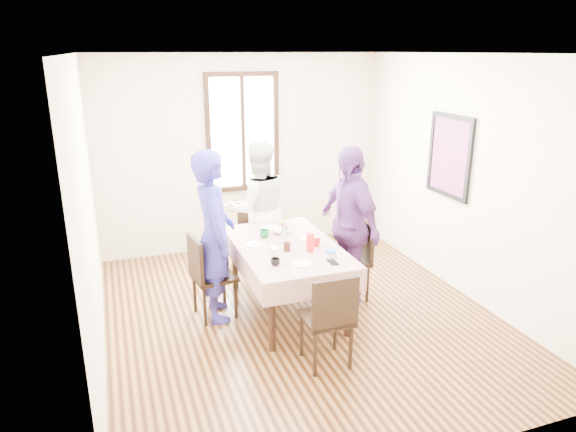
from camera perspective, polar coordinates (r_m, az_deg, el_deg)
The scene contains 31 objects.
ground at distance 5.70m, azimuth 1.26°, elevation -10.78°, with size 4.50×4.50×0.00m, color black.
back_wall at distance 7.29m, azimuth -5.00°, elevation 6.83°, with size 4.00×4.00×0.00m, color beige.
right_wall at distance 6.18m, azimuth 19.01°, elevation 3.93°, with size 4.50×4.50×0.00m, color beige.
window_frame at distance 7.22m, azimuth -5.02°, elevation 9.14°, with size 1.02×0.06×1.62m, color black.
window_pane at distance 7.23m, azimuth -5.04°, elevation 9.15°, with size 0.90×0.02×1.50m, color white.
art_poster at distance 6.36m, azimuth 17.39°, elevation 6.31°, with size 0.04×0.76×0.96m, color red.
dining_table at distance 5.63m, azimuth -0.17°, elevation -6.89°, with size 0.91×1.55×0.75m, color black.
tablecloth at distance 5.48m, azimuth -0.18°, elevation -3.27°, with size 1.03×1.67×0.01m, color #570C08.
chair_left at distance 5.55m, azimuth -8.16°, elevation -6.58°, with size 0.42×0.42×0.91m, color black.
chair_right at distance 5.91m, azimuth 6.66°, elevation -4.93°, with size 0.42×0.42×0.91m, color black.
chair_far at distance 6.54m, azimuth -3.28°, elevation -2.56°, with size 0.42×0.42×0.91m, color black.
chair_near at distance 4.71m, azimuth 4.23°, elevation -11.10°, with size 0.42×0.42×0.91m, color black.
person_left at distance 5.38m, azimuth -8.16°, elevation -2.21°, with size 0.66×0.43×1.80m, color #2F2B94.
person_far at distance 6.40m, azimuth -3.29°, elevation 0.73°, with size 0.83×0.65×1.71m, color silver.
person_right at distance 5.75m, azimuth 6.63°, elevation -1.00°, with size 1.04×0.43×1.77m, color #61347E.
mug_black at distance 4.97m, azimuth -1.42°, elevation -5.07°, with size 0.09×0.09×0.07m, color black.
mug_flag at distance 5.45m, azimuth 3.18°, elevation -2.94°, with size 0.09×0.09×0.08m, color red.
mug_green at distance 5.70m, azimuth -2.62°, elevation -1.95°, with size 0.10×0.10×0.08m, color #0C7226.
serving_bowl at distance 5.82m, azimuth -0.76°, elevation -1.72°, with size 0.19×0.19×0.05m, color white.
juice_carton at distance 5.28m, azimuth 2.46°, elevation -2.94°, with size 0.06×0.06×0.20m, color red.
butter_tub at distance 5.20m, azimuth 4.70°, elevation -4.18°, with size 0.10×0.10×0.05m, color white.
jam_jar at distance 5.31m, azimuth -0.11°, elevation -3.39°, with size 0.07×0.07×0.09m, color black.
drinking_glass at distance 5.14m, azimuth -1.60°, elevation -4.06°, with size 0.07×0.07×0.10m, color silver.
smartphone at distance 5.06m, azimuth 4.94°, elevation -5.09°, with size 0.08×0.15×0.01m, color black.
flower_vase at distance 5.52m, azimuth -0.46°, elevation -2.35°, with size 0.06×0.06×0.13m, color silver.
plate_left at distance 5.50m, azimuth -3.57°, elevation -3.13°, with size 0.20×0.20×0.01m, color white.
plate_right at distance 5.66m, azimuth 2.20°, elevation -2.48°, with size 0.20×0.20×0.01m, color white.
plate_far at distance 6.01m, azimuth -1.94°, elevation -1.25°, with size 0.20×0.20×0.01m, color white.
plate_near at distance 5.00m, azimuth 1.47°, elevation -5.28°, with size 0.20×0.20×0.01m, color white.
butter_lid at distance 5.19m, azimuth 4.71°, elevation -3.85°, with size 0.12×0.12×0.01m, color blue.
flower_bunch at distance 5.48m, azimuth -0.46°, elevation -1.24°, with size 0.09×0.09×0.10m, color yellow, non-canonical shape.
Camera 1 is at (-1.79, -4.68, 2.73)m, focal length 32.28 mm.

